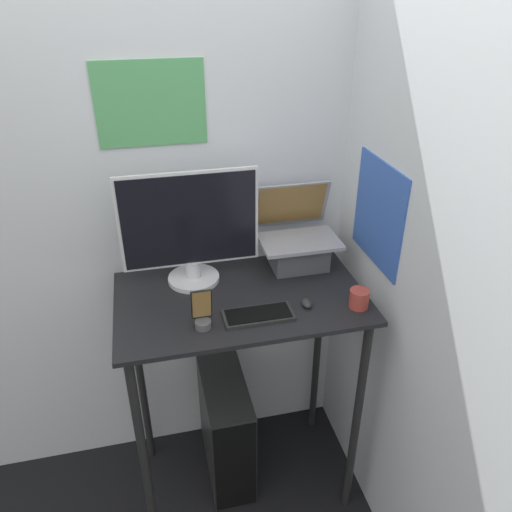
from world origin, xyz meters
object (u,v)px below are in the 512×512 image
(monitor, at_px, (190,232))
(mouse, at_px, (307,303))
(keyboard, at_px, (258,315))
(cell_phone, at_px, (202,315))
(laptop, at_px, (298,245))
(computer_tower, at_px, (226,426))

(monitor, bearing_deg, mouse, -35.77)
(keyboard, xyz_separation_m, mouse, (0.20, 0.03, 0.01))
(keyboard, xyz_separation_m, cell_phone, (-0.22, -0.01, 0.05))
(laptop, distance_m, keyboard, 0.45)
(computer_tower, bearing_deg, monitor, 145.48)
(computer_tower, bearing_deg, cell_phone, -112.26)
(laptop, relative_size, monitor, 0.63)
(keyboard, relative_size, mouse, 4.44)
(keyboard, distance_m, computer_tower, 0.90)
(laptop, height_order, monitor, monitor)
(laptop, xyz_separation_m, computer_tower, (-0.37, -0.09, -0.95))
(cell_phone, xyz_separation_m, computer_tower, (0.11, 0.27, -0.90))
(cell_phone, height_order, computer_tower, cell_phone)
(monitor, distance_m, cell_phone, 0.38)
(keyboard, distance_m, cell_phone, 0.22)
(cell_phone, bearing_deg, keyboard, 3.29)
(monitor, height_order, cell_phone, monitor)
(mouse, relative_size, cell_phone, 0.37)
(monitor, relative_size, cell_phone, 3.44)
(keyboard, relative_size, computer_tower, 0.46)
(laptop, relative_size, cell_phone, 2.15)
(monitor, relative_size, mouse, 9.30)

